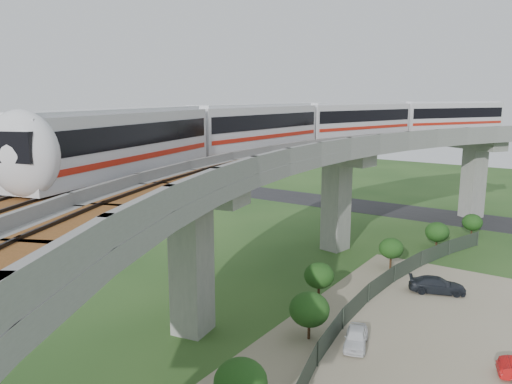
% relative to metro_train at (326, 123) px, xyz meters
% --- Properties ---
extents(ground, '(160.00, 160.00, 0.00)m').
position_rel_metro_train_xyz_m(ground, '(-0.87, -7.91, -12.31)').
color(ground, '#23461C').
rests_on(ground, ground).
extents(dirt_lot, '(18.00, 26.00, 0.04)m').
position_rel_metro_train_xyz_m(dirt_lot, '(13.13, -9.91, -12.29)').
color(dirt_lot, gray).
rests_on(dirt_lot, ground).
extents(asphalt_road, '(60.00, 8.00, 0.03)m').
position_rel_metro_train_xyz_m(asphalt_road, '(-0.87, 22.09, -12.29)').
color(asphalt_road, '#232326').
rests_on(asphalt_road, ground).
extents(viaduct, '(19.58, 73.98, 11.40)m').
position_rel_metro_train_xyz_m(viaduct, '(2.97, -7.91, -3.26)').
color(viaduct, '#99968E').
rests_on(viaduct, ground).
extents(metro_train, '(14.72, 60.77, 3.64)m').
position_rel_metro_train_xyz_m(metro_train, '(0.00, 0.00, 0.00)').
color(metro_train, silver).
rests_on(metro_train, ground).
extents(fence, '(3.87, 38.73, 1.50)m').
position_rel_metro_train_xyz_m(fence, '(8.88, -7.91, -11.56)').
color(fence, '#2D382D').
rests_on(fence, ground).
extents(tree_0, '(2.07, 2.07, 2.41)m').
position_rel_metro_train_xyz_m(tree_0, '(10.14, 14.76, -10.78)').
color(tree_0, '#382314').
rests_on(tree_0, ground).
extents(tree_1, '(2.27, 2.27, 2.59)m').
position_rel_metro_train_xyz_m(tree_1, '(8.16, 8.38, -10.69)').
color(tree_1, '#382314').
rests_on(tree_1, ground).
extents(tree_2, '(2.07, 2.07, 2.76)m').
position_rel_metro_train_xyz_m(tree_2, '(6.50, -0.09, -10.44)').
color(tree_2, '#382314').
rests_on(tree_2, ground).
extents(tree_3, '(2.11, 2.11, 3.30)m').
position_rel_metro_train_xyz_m(tree_3, '(5.01, -10.70, -9.92)').
color(tree_3, '#382314').
rests_on(tree_3, ground).
extents(tree_4, '(2.47, 2.47, 3.02)m').
position_rel_metro_train_xyz_m(tree_4, '(6.66, -15.20, -10.34)').
color(tree_4, '#382314').
rests_on(tree_4, ground).
extents(tree_5, '(2.43, 2.43, 3.23)m').
position_rel_metro_train_xyz_m(tree_5, '(7.99, -24.17, -10.12)').
color(tree_5, '#382314').
rests_on(tree_5, ground).
extents(car_white, '(2.21, 3.45, 1.09)m').
position_rel_metro_train_xyz_m(car_white, '(9.40, -14.41, -11.72)').
color(car_white, white).
rests_on(car_white, dirt_lot).
extents(car_dark, '(4.46, 3.09, 1.20)m').
position_rel_metro_train_xyz_m(car_dark, '(11.22, -3.25, -11.67)').
color(car_dark, black).
rests_on(car_dark, dirt_lot).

